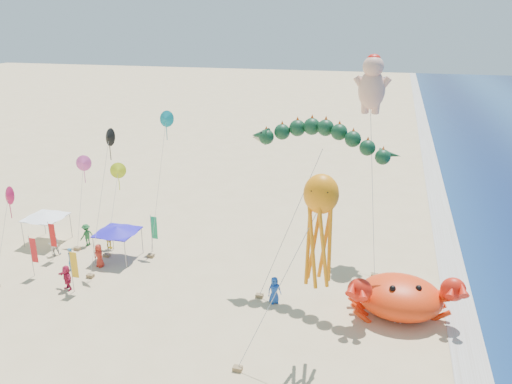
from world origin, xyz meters
TOP-DOWN VIEW (x-y plane):
  - ground at (0.00, 0.00)m, footprint 320.00×320.00m
  - foam_strip at (12.00, 0.00)m, footprint 320.00×320.00m
  - crab_inflatable at (8.13, -0.64)m, footprint 7.17×5.68m
  - dragon_kite at (2.38, 1.85)m, footprint 9.62×4.36m
  - cherub_kite at (5.00, 9.34)m, footprint 2.69×6.32m
  - octopus_kite at (3.56, -5.82)m, footprint 4.86×3.62m
  - canopy_blue at (-13.13, 1.84)m, footprint 3.20×3.20m
  - canopy_white at (-20.50, 2.96)m, footprint 3.22×3.22m
  - feather_flags at (-14.89, -0.54)m, footprint 7.44×7.34m
  - beachgoers at (-12.35, 0.12)m, footprint 27.45×8.03m
  - small_kites at (-14.72, 2.59)m, footprint 9.64×11.99m

SIDE VIEW (x-z plane):
  - ground at x=0.00m, z-range 0.00..0.00m
  - foam_strip at x=12.00m, z-range 0.01..0.01m
  - beachgoers at x=-12.35m, z-range -0.03..1.85m
  - crab_inflatable at x=8.13m, z-range -0.19..2.96m
  - feather_flags at x=-14.89m, z-range 0.41..3.61m
  - canopy_blue at x=-13.13m, z-range 1.09..3.79m
  - canopy_white at x=-20.50m, z-range 1.09..3.79m
  - small_kites at x=-14.72m, z-range 1.50..12.65m
  - octopus_kite at x=3.56m, z-range 2.71..13.26m
  - dragon_kite at x=2.38m, z-range 4.65..16.07m
  - cherub_kite at x=5.00m, z-range 5.61..21.07m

